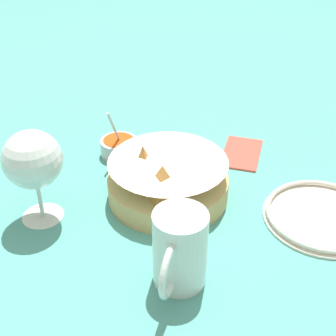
# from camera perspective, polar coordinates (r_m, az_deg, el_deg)

# --- Properties ---
(ground_plane) EXTENTS (4.00, 4.00, 0.00)m
(ground_plane) POSITION_cam_1_polar(r_m,az_deg,el_deg) (0.81, 1.91, -4.64)
(ground_plane) COLOR teal
(food_basket) EXTENTS (0.21, 0.21, 0.10)m
(food_basket) POSITION_cam_1_polar(r_m,az_deg,el_deg) (0.81, 0.03, -1.53)
(food_basket) COLOR tan
(food_basket) RESTS_ON ground_plane
(sauce_cup) EXTENTS (0.08, 0.07, 0.11)m
(sauce_cup) POSITION_cam_1_polar(r_m,az_deg,el_deg) (0.94, -6.00, 2.65)
(sauce_cup) COLOR #B7B7BC
(sauce_cup) RESTS_ON ground_plane
(wine_glass) EXTENTS (0.09, 0.09, 0.16)m
(wine_glass) POSITION_cam_1_polar(r_m,az_deg,el_deg) (0.75, -16.16, 0.73)
(wine_glass) COLOR silver
(wine_glass) RESTS_ON ground_plane
(beer_mug) EXTENTS (0.12, 0.08, 0.12)m
(beer_mug) POSITION_cam_1_polar(r_m,az_deg,el_deg) (0.65, 1.40, -10.21)
(beer_mug) COLOR silver
(beer_mug) RESTS_ON ground_plane
(side_plate) EXTENTS (0.19, 0.19, 0.01)m
(side_plate) POSITION_cam_1_polar(r_m,az_deg,el_deg) (0.82, 18.28, -5.50)
(side_plate) COLOR silver
(side_plate) RESTS_ON ground_plane
(napkin) EXTENTS (0.12, 0.08, 0.01)m
(napkin) POSITION_cam_1_polar(r_m,az_deg,el_deg) (0.96, 8.97, 1.90)
(napkin) COLOR #DB4C3D
(napkin) RESTS_ON ground_plane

